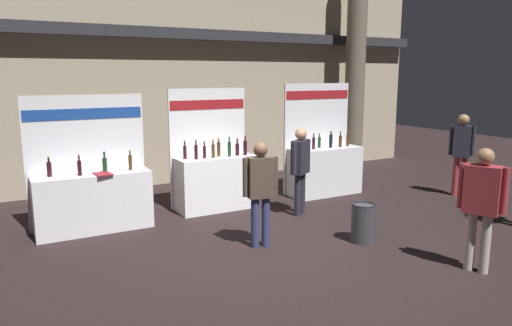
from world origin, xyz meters
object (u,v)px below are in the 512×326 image
Objects in this scene: visitor_0 at (482,198)px; visitor_5 at (260,187)px; exhibitor_booth_2 at (324,166)px; visitor_1 at (300,164)px; exhibitor_booth_1 at (215,178)px; trash_bin at (363,223)px; visitor_2 at (461,148)px; exhibitor_booth_0 at (93,196)px.

visitor_0 is 1.04× the size of visitor_5.
exhibitor_booth_2 is 1.49× the size of visitor_5.
visitor_1 is (-0.57, 3.28, -0.04)m from visitor_0.
exhibitor_booth_1 reaches higher than visitor_5.
exhibitor_booth_2 reaches higher than visitor_0.
trash_bin is at bearing 59.44° from visitor_1.
visitor_0 is 4.23m from visitor_2.
exhibitor_booth_2 reaches higher than visitor_2.
trash_bin is at bearing 69.50° from visitor_2.
exhibitor_booth_2 is 1.47× the size of visitor_1.
visitor_0 is (-0.76, -4.32, 0.38)m from exhibitor_booth_2.
visitor_2 is at bearing 17.74° from trash_bin.
visitor_1 is at bearing -43.21° from exhibitor_booth_1.
visitor_0 is at bearing -68.09° from exhibitor_booth_1.
visitor_0 is at bearing 144.78° from visitor_5.
exhibitor_booth_1 is at bearing -85.09° from visitor_5.
visitor_0 is (1.77, -4.41, 0.38)m from exhibitor_booth_1.
visitor_1 is at bearing -15.21° from exhibitor_booth_0.
visitor_1 is 1.01× the size of visitor_5.
visitor_2 is (3.19, 2.78, 0.04)m from visitor_0.
visitor_5 is (-5.22, -0.60, -0.10)m from visitor_2.
visitor_1 is (3.50, -0.95, 0.37)m from exhibitor_booth_0.
exhibitor_booth_2 is at bearing -1.87° from exhibitor_booth_1.
trash_bin is 1.81m from visitor_0.
visitor_5 is at bearing 5.42° from visitor_1.
trash_bin is 0.37× the size of visitor_0.
exhibitor_booth_0 is at bearing -160.50° from visitor_0.
exhibitor_booth_1 reaches higher than visitor_2.
exhibitor_booth_1 is (2.30, 0.18, 0.03)m from exhibitor_booth_0.
exhibitor_booth_2 is 3.54m from visitor_5.
exhibitor_booth_1 reaches higher than trash_bin.
visitor_0 is at bearing 92.87° from visitor_2.
exhibitor_booth_1 is at bearing 177.51° from visitor_0.
visitor_1 is at bearing 90.93° from trash_bin.
exhibitor_booth_2 is 2.91m from visitor_2.
visitor_0 is 2.98m from visitor_5.
exhibitor_booth_0 is 2.31m from exhibitor_booth_1.
visitor_5 is at bearing -161.33° from visitor_0.
exhibitor_booth_2 is at bearing 19.28° from visitor_2.
exhibitor_booth_0 is 1.39× the size of visitor_1.
exhibitor_booth_2 is at bearing -130.83° from visitor_5.
visitor_0 is (0.55, -1.59, 0.68)m from trash_bin.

